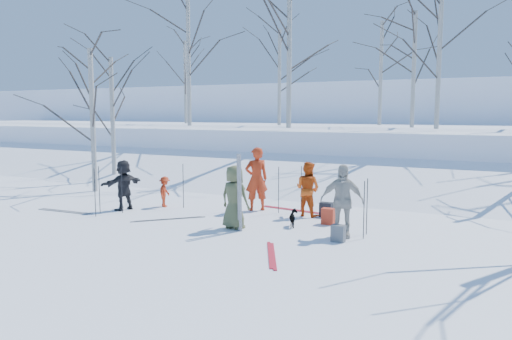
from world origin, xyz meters
The scene contains 38 objects.
ground centered at (0.00, 0.00, 0.00)m, with size 120.00×120.00×0.00m, color white.
snow_ramp centered at (0.00, 7.00, 0.15)m, with size 70.00×9.50×1.40m, color white.
snow_plateau centered at (0.00, 17.00, 1.00)m, with size 70.00×18.00×2.20m, color white.
far_hill centered at (0.00, 38.00, 2.00)m, with size 90.00×30.00×6.00m, color white.
skier_olive_center centered at (0.19, -0.04, 0.79)m, with size 0.77×0.50×1.59m, color #4A5030.
skier_red_north centered at (-0.39, 2.27, 0.93)m, with size 0.68×0.45×1.87m, color #B02B10.
skier_redor_behind centered at (1.24, 2.23, 0.76)m, with size 0.74×0.58×1.52m, color #D04910.
skier_red_seated centered at (-3.12, 1.46, 0.47)m, with size 0.60×0.35×0.94m, color #B02B10.
skier_cream_east centered at (2.81, 0.38, 0.85)m, with size 1.00×0.41×1.70m, color beige.
skier_grey_west centered at (-3.90, 0.53, 0.75)m, with size 1.38×0.44×1.49m, color black.
dog centered at (1.43, 0.82, 0.22)m, with size 0.24×0.52×0.44m, color black.
upright_ski_left centered at (0.43, -0.24, 0.95)m, with size 0.07×0.02×1.90m, color silver.
upright_ski_right centered at (0.50, -0.29, 0.95)m, with size 0.07×0.02×1.90m, color silver.
ski_pair_a centered at (0.48, 2.80, 0.01)m, with size 1.91×0.47×0.02m, color red, non-canonical shape.
ski_pair_b centered at (-5.25, -0.48, 0.01)m, with size 1.91×0.32×0.02m, color silver, non-canonical shape.
ski_pair_c centered at (2.03, -1.73, 0.01)m, with size 1.05×1.78×0.02m, color red, non-canonical shape.
ski_pair_d centered at (-1.91, 0.04, 0.01)m, with size 1.45×1.52×0.02m, color silver, non-canonical shape.
ski_pole_a centered at (-3.95, -0.57, 0.67)m, with size 0.02×0.02×1.34m, color black.
ski_pole_b centered at (3.32, 0.44, 0.67)m, with size 0.02×0.02×1.34m, color black.
ski_pole_c centered at (-0.91, 1.93, 0.67)m, with size 0.02×0.02×1.34m, color black.
ski_pole_d centered at (0.87, 2.67, 0.67)m, with size 0.02×0.02×1.34m, color black.
ski_pole_e centered at (-2.54, 1.61, 0.67)m, with size 0.02×0.02×1.34m, color black.
ski_pole_f centered at (-4.25, -0.10, 0.67)m, with size 0.02×0.02×1.34m, color black.
ski_pole_g centered at (3.27, 0.89, 0.67)m, with size 0.02×0.02×1.34m, color black.
ski_pole_h centered at (-3.63, 0.15, 0.67)m, with size 0.02×0.02×1.34m, color black.
ski_pole_i centered at (0.36, 2.20, 0.67)m, with size 0.02×0.02×1.34m, color black.
backpack_red centered at (2.11, 1.48, 0.21)m, with size 0.32×0.22×0.42m, color #B4301B.
backpack_grey centered at (2.89, -0.07, 0.19)m, with size 0.30×0.20×0.38m, color #54585C.
backpack_dark centered at (1.75, 2.35, 0.20)m, with size 0.34×0.24×0.40m, color black.
birch_plateau_a centered at (-11.56, 14.50, 4.66)m, with size 4.04×4.04×4.92m, color silver, non-canonical shape.
birch_plateau_b centered at (-8.44, 10.42, 5.71)m, with size 5.52×5.52×7.03m, color silver, non-canonical shape.
birch_plateau_c centered at (3.41, 10.97, 5.06)m, with size 4.60×4.60×5.72m, color silver, non-canonical shape.
birch_plateau_f centered at (-4.75, 13.31, 4.66)m, with size 4.04×4.04×4.92m, color silver, non-canonical shape.
birch_plateau_g centered at (2.19, 12.35, 4.73)m, with size 4.14×4.14×5.05m, color silver, non-canonical shape.
birch_plateau_h centered at (-0.11, 15.86, 4.88)m, with size 4.36×4.36×5.37m, color silver, non-canonical shape.
birch_plateau_i centered at (-2.50, 9.40, 5.74)m, with size 5.56×5.56×7.08m, color silver, non-canonical shape.
birch_edge_a centered at (-7.28, 2.72, 2.57)m, with size 4.20×4.20×5.14m, color silver, non-canonical shape.
birch_edge_d centered at (-8.59, 5.11, 2.56)m, with size 4.19×4.19×5.13m, color silver, non-canonical shape.
Camera 1 is at (6.27, -10.59, 2.89)m, focal length 35.00 mm.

